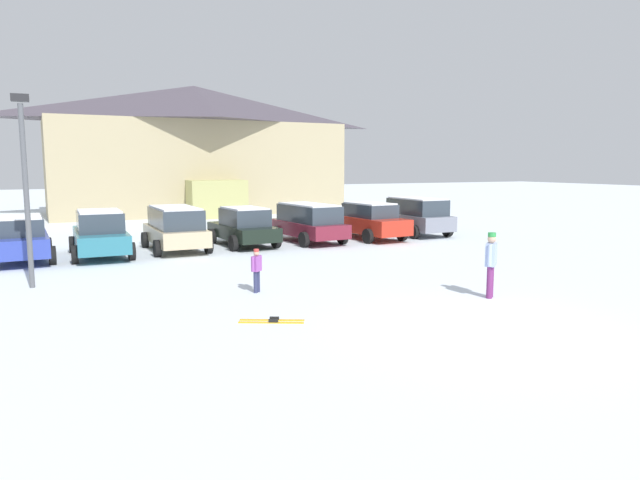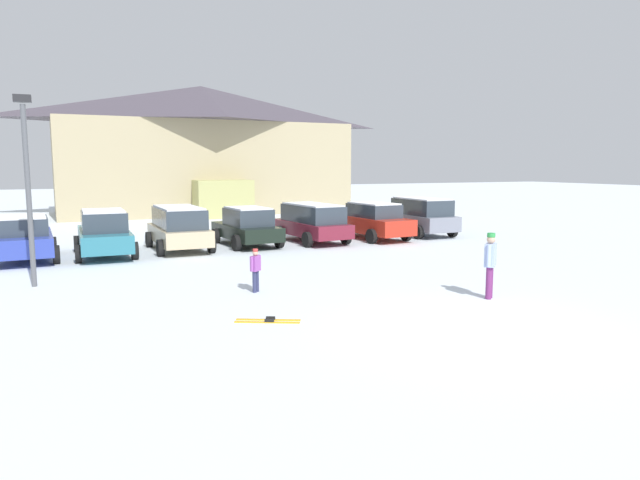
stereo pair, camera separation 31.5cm
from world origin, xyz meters
TOP-DOWN VIEW (x-y plane):
  - ground at (0.00, 0.00)m, footprint 160.00×160.00m
  - ski_lodge at (1.58, 31.71)m, footprint 20.31×10.80m
  - parked_blue_hatchback at (-9.01, 13.24)m, footprint 2.41×4.26m
  - parked_teal_hatchback at (-6.31, 13.20)m, footprint 2.09×4.51m
  - parked_beige_suv at (-3.51, 13.52)m, footprint 2.20×4.31m
  - parked_black_sedan at (-0.69, 13.64)m, footprint 2.32×4.20m
  - parked_maroon_van at (2.22, 13.53)m, footprint 2.38×4.45m
  - parked_red_sedan at (5.16, 13.49)m, footprint 2.38×4.75m
  - parked_grey_wagon at (7.99, 13.73)m, footprint 2.11×4.06m
  - skier_adult_in_blue_parka at (2.12, 1.98)m, footprint 0.50×0.44m
  - skier_child_in_purple_jacket at (-3.05, 5.08)m, footprint 0.35×0.31m
  - pair_of_skis at (-3.69, 2.22)m, footprint 1.39×0.90m
  - lamp_post at (-8.46, 8.29)m, footprint 0.44×0.24m

SIDE VIEW (x-z plane):
  - ground at x=0.00m, z-range 0.00..0.00m
  - pair_of_skis at x=-3.69m, z-range -0.02..0.06m
  - skier_child_in_purple_jacket at x=-3.05m, z-range 0.08..1.24m
  - parked_blue_hatchback at x=-9.01m, z-range 0.01..1.61m
  - parked_black_sedan at x=-0.69m, z-range 0.00..1.63m
  - parked_red_sedan at x=5.16m, z-range 0.01..1.68m
  - parked_teal_hatchback at x=-6.31m, z-range 0.00..1.72m
  - parked_maroon_van at x=2.22m, z-range 0.06..1.75m
  - parked_beige_suv at x=-3.51m, z-range 0.06..1.80m
  - skier_adult_in_blue_parka at x=2.12m, z-range 0.11..1.78m
  - parked_grey_wagon at x=7.99m, z-range 0.06..1.85m
  - lamp_post at x=-8.46m, z-range 0.34..5.56m
  - ski_lodge at x=1.58m, z-range 0.06..8.91m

